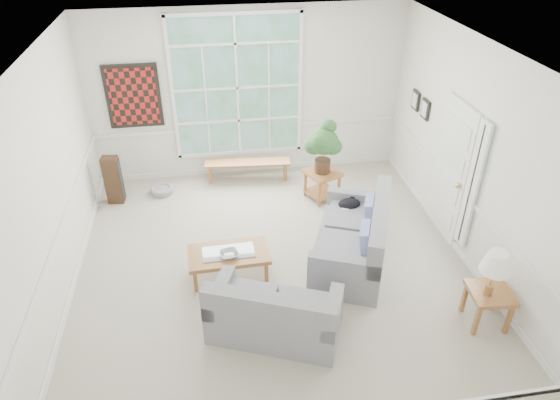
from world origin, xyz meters
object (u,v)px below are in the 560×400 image
object	(u,v)px
loveseat_front	(275,306)
end_table	(322,185)
side_table	(486,307)
loveseat_right	(351,233)
coffee_table	(229,264)

from	to	relation	value
loveseat_front	end_table	size ratio (longest dim) A/B	2.97
loveseat_front	side_table	world-z (taller)	loveseat_front
loveseat_right	loveseat_front	bearing A→B (deg)	-114.67
end_table	loveseat_front	bearing A→B (deg)	-113.45
coffee_table	end_table	world-z (taller)	end_table
loveseat_right	end_table	world-z (taller)	loveseat_right
end_table	side_table	xyz separation A→B (m)	(1.31, -3.17, -0.01)
loveseat_right	coffee_table	world-z (taller)	loveseat_right
loveseat_front	coffee_table	xyz separation A→B (m)	(-0.46, 1.11, -0.21)
coffee_table	end_table	size ratio (longest dim) A/B	2.11
loveseat_right	end_table	size ratio (longest dim) A/B	3.47
loveseat_front	side_table	distance (m)	2.59
loveseat_front	end_table	xyz separation A→B (m)	(1.26, 2.91, -0.16)
loveseat_front	coffee_table	world-z (taller)	loveseat_front
loveseat_right	loveseat_front	size ratio (longest dim) A/B	1.17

